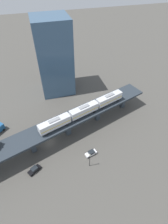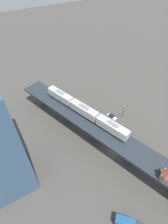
{
  "view_description": "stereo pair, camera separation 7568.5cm",
  "coord_description": "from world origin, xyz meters",
  "views": [
    {
      "loc": [
        -44.12,
        -1.14,
        55.8
      ],
      "look_at": [
        3.38,
        -15.1,
        9.55
      ],
      "focal_mm": 28.0,
      "sensor_mm": 36.0,
      "label": 1
    },
    {
      "loc": [
        27.11,
        24.43,
        55.12
      ],
      "look_at": [
        3.38,
        -15.1,
        9.55
      ],
      "focal_mm": 28.0,
      "sensor_mm": 36.0,
      "label": 2
    }
  ],
  "objects": [
    {
      "name": "ground_plane",
      "position": [
        0.0,
        0.0,
        0.0
      ],
      "size": [
        400.0,
        400.0,
        0.0
      ],
      "primitive_type": "plane",
      "color": "#4C4944"
    },
    {
      "name": "elevated_viaduct",
      "position": [
        0.06,
        -0.18,
        6.9
      ],
      "size": [
        36.1,
        90.17,
        8.05
      ],
      "color": "#283039",
      "rests_on": "ground"
    },
    {
      "name": "subway_train",
      "position": [
        3.38,
        -15.1,
        10.59
      ],
      "size": [
        14.03,
        36.28,
        4.45
      ],
      "color": "silver",
      "rests_on": "elevated_viaduct"
    },
    {
      "name": "signal_hut",
      "position": [
        -3.14,
        17.64,
        9.85
      ],
      "size": [
        4.05,
        4.05,
        3.4
      ],
      "color": "#8C7251",
      "rests_on": "elevated_viaduct"
    },
    {
      "name": "street_car_white",
      "position": [
        -9.76,
        -13.92,
        0.94
      ],
      "size": [
        2.86,
        4.71,
        1.89
      ],
      "color": "silver",
      "rests_on": "ground"
    },
    {
      "name": "street_car_black",
      "position": [
        -10.59,
        6.66,
        0.94
      ],
      "size": [
        3.85,
        4.69,
        1.89
      ],
      "color": "black",
      "rests_on": "ground"
    },
    {
      "name": "delivery_truck",
      "position": [
        10.92,
        20.12,
        1.76
      ],
      "size": [
        6.47,
        6.87,
        3.2
      ],
      "color": "#333338",
      "rests_on": "ground"
    },
    {
      "name": "street_lamp",
      "position": [
        -14.0,
        -12.0,
        4.11
      ],
      "size": [
        0.44,
        0.44,
        6.94
      ],
      "color": "black",
      "rests_on": "ground"
    }
  ]
}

